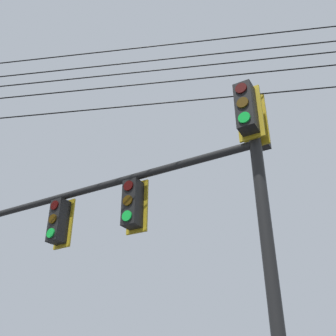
# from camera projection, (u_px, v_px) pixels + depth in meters

# --- Properties ---
(signal_mast_assembly) EXTENTS (5.17, 4.65, 6.83)m
(signal_mast_assembly) POSITION_uv_depth(u_px,v_px,m) (184.00, 207.00, 6.97)
(signal_mast_assembly) COLOR black
(signal_mast_assembly) RESTS_ON ground
(overhead_wire_span) EXTENTS (19.99, 7.13, 1.66)m
(overhead_wire_span) POSITION_uv_depth(u_px,v_px,m) (299.00, 57.00, 7.50)
(overhead_wire_span) COLOR black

